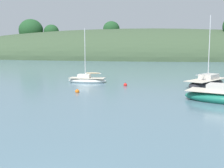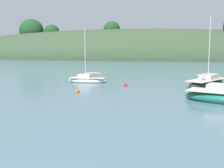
{
  "view_description": "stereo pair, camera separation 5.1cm",
  "coord_description": "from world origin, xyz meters",
  "px_view_note": "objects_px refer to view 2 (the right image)",
  "views": [
    {
      "loc": [
        4.01,
        -8.7,
        5.19
      ],
      "look_at": [
        0.0,
        20.0,
        1.2
      ],
      "focal_mm": 49.05,
      "sensor_mm": 36.0,
      "label": 1
    },
    {
      "loc": [
        4.06,
        -8.7,
        5.19
      ],
      "look_at": [
        0.0,
        20.0,
        1.2
      ],
      "focal_mm": 49.05,
      "sensor_mm": 36.0,
      "label": 2
    }
  ],
  "objects_px": {
    "sailboat_cream_ketch": "(207,83)",
    "mooring_buoy_channel": "(77,91)",
    "mooring_buoy_inner": "(125,85)",
    "sailboat_navy_dinghy": "(87,80)"
  },
  "relations": [
    {
      "from": "sailboat_navy_dinghy",
      "to": "sailboat_cream_ketch",
      "type": "bearing_deg",
      "value": -6.6
    },
    {
      "from": "mooring_buoy_channel",
      "to": "mooring_buoy_inner",
      "type": "height_order",
      "value": "same"
    },
    {
      "from": "sailboat_navy_dinghy",
      "to": "mooring_buoy_inner",
      "type": "height_order",
      "value": "sailboat_navy_dinghy"
    },
    {
      "from": "sailboat_navy_dinghy",
      "to": "mooring_buoy_channel",
      "type": "height_order",
      "value": "sailboat_navy_dinghy"
    },
    {
      "from": "sailboat_cream_ketch",
      "to": "mooring_buoy_inner",
      "type": "distance_m",
      "value": 9.53
    },
    {
      "from": "sailboat_cream_ketch",
      "to": "mooring_buoy_channel",
      "type": "bearing_deg",
      "value": -155.62
    },
    {
      "from": "sailboat_cream_ketch",
      "to": "mooring_buoy_inner",
      "type": "bearing_deg",
      "value": -174.73
    },
    {
      "from": "sailboat_navy_dinghy",
      "to": "mooring_buoy_inner",
      "type": "relative_size",
      "value": 13.11
    },
    {
      "from": "sailboat_cream_ketch",
      "to": "sailboat_navy_dinghy",
      "type": "height_order",
      "value": "sailboat_cream_ketch"
    },
    {
      "from": "sailboat_navy_dinghy",
      "to": "mooring_buoy_inner",
      "type": "distance_m",
      "value": 5.85
    }
  ]
}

